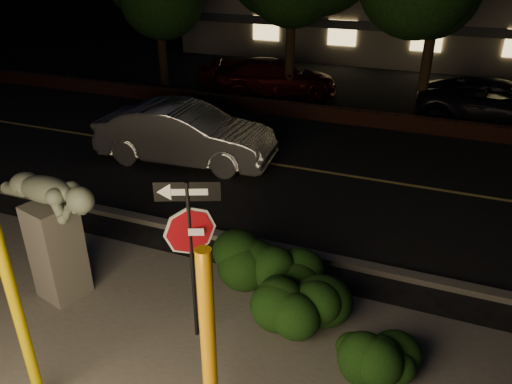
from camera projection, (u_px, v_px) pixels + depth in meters
ground at (331, 134)px, 16.29m from camera, size 90.00×90.00×0.00m
patio at (145, 381)px, 7.15m from camera, size 14.00×6.00×0.02m
road at (304, 169)px, 13.80m from camera, size 80.00×8.00×0.01m
lane_marking at (304, 169)px, 13.79m from camera, size 80.00×0.12×0.00m
curb at (248, 242)px, 10.37m from camera, size 80.00×0.25×0.12m
brick_wall at (340, 115)px, 17.25m from camera, size 40.00×0.35×0.50m
parking_lot at (369, 83)px, 22.10m from camera, size 40.00×12.00×0.01m
building at (398, 14)px, 27.83m from camera, size 22.00×10.20×4.00m
yellow_pole_left at (20, 321)px, 6.22m from camera, size 0.14×0.14×2.83m
yellow_pole_right at (210, 377)px, 5.20m from camera, size 0.16×0.16×3.18m
signpost at (190, 232)px, 7.13m from camera, size 0.86×0.38×2.72m
sculpture at (52, 222)px, 8.26m from camera, size 2.24×1.11×2.40m
hedge_center at (262, 260)px, 8.94m from camera, size 2.27×1.47×1.09m
hedge_right at (302, 296)px, 7.90m from camera, size 2.00×1.21×1.25m
hedge_far_right at (378, 347)px, 7.14m from camera, size 1.44×1.04×0.91m
silver_sedan at (186, 134)px, 13.94m from camera, size 5.10×2.12×1.64m
parked_car_red at (245, 76)px, 20.51m from camera, size 4.12×1.93×1.36m
parked_car_darkred at (275, 78)px, 20.08m from camera, size 5.37×3.74×1.44m
parked_car_dark at (500, 103)px, 16.81m from camera, size 5.49×2.76×1.49m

